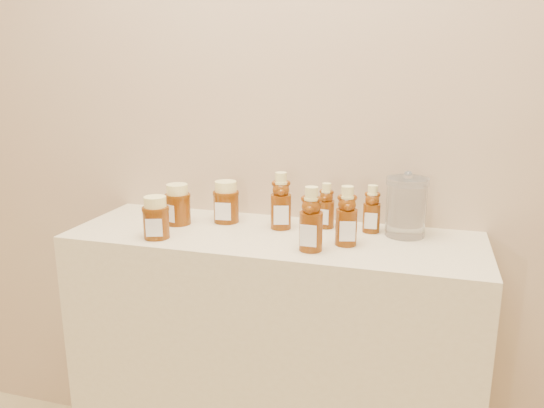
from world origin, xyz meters
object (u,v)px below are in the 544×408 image
(display_table, at_px, (273,371))
(bear_bottle_back_left, at_px, (281,197))
(honey_jar_left, at_px, (178,204))
(glass_canister, at_px, (406,205))
(bear_bottle_front_left, at_px, (311,215))

(display_table, relative_size, bear_bottle_back_left, 6.17)
(bear_bottle_back_left, distance_m, honey_jar_left, 0.32)
(display_table, bearing_deg, bear_bottle_back_left, 85.69)
(glass_canister, bearing_deg, display_table, -164.87)
(bear_bottle_back_left, xyz_separation_m, glass_canister, (0.36, 0.03, -0.00))
(display_table, height_order, bear_bottle_front_left, bear_bottle_front_left)
(honey_jar_left, bearing_deg, glass_canister, 26.46)
(display_table, distance_m, bear_bottle_back_left, 0.55)
(bear_bottle_front_left, relative_size, honey_jar_left, 1.55)
(bear_bottle_front_left, distance_m, glass_canister, 0.31)
(bear_bottle_back_left, distance_m, glass_canister, 0.36)
(bear_bottle_front_left, bearing_deg, display_table, 143.31)
(bear_bottle_back_left, relative_size, glass_canister, 1.05)
(bear_bottle_back_left, bearing_deg, honey_jar_left, 171.36)
(display_table, xyz_separation_m, honey_jar_left, (-0.31, 0.02, 0.51))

